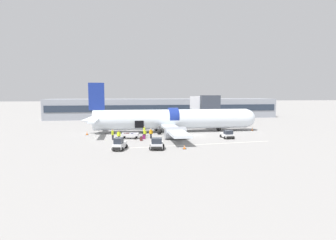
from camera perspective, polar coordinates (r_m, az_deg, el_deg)
The scene contains 20 objects.
ground_plane at distance 48.95m, azimuth 5.42°, elevation -3.40°, with size 500.00×500.00×0.00m, color gray.
apron_marking_line at distance 40.32m, azimuth 5.95°, elevation -5.36°, with size 25.39×2.55×0.01m.
terminal_strip at distance 85.91m, azimuth -0.83°, elevation 2.58°, with size 72.90×10.94×6.16m.
jet_bridge_stub at distance 62.02m, azimuth 7.80°, elevation 3.57°, with size 4.15×12.79×7.44m.
airplane at distance 53.00m, azimuth 0.62°, elevation 0.08°, with size 35.57×31.74×9.86m.
baggage_tug_lead at distance 37.02m, azimuth -10.51°, elevation -5.27°, with size 2.23×3.49×1.74m.
baggage_tug_mid at distance 36.88m, azimuth -2.45°, elevation -5.26°, with size 2.41×3.32×1.62m.
baggage_tug_rear at distance 46.86m, azimuth 12.81°, elevation -3.16°, with size 2.10×2.76×1.43m.
baggage_cart_loading at distance 45.84m, azimuth -8.29°, elevation -3.39°, with size 4.02×2.31×1.03m.
ground_crew_loader_a at distance 43.64m, azimuth -10.66°, elevation -3.34°, with size 0.62×0.47×1.79m.
ground_crew_loader_b at distance 48.11m, azimuth -5.19°, elevation -2.41°, with size 0.49×0.64×1.82m.
ground_crew_driver at distance 45.50m, azimuth -3.74°, elevation -2.90°, with size 0.61×0.42×1.76m.
ground_crew_supervisor at distance 46.16m, azimuth -5.06°, elevation -2.93°, with size 0.54×0.41×1.54m.
ground_crew_helper at distance 45.10m, azimuth -11.95°, elevation -3.08°, with size 0.54×0.61×1.78m.
suitcase_on_tarmac_upright at distance 45.12m, azimuth -5.27°, elevation -3.69°, with size 0.54×0.26×0.87m.
suitcase_on_tarmac_spare at distance 43.53m, azimuth -5.85°, elevation -4.09°, with size 0.47×0.41×0.79m.
safety_cone_nose at distance 58.00m, azimuth 17.85°, elevation -1.88°, with size 0.48×0.48×0.75m.
safety_cone_engine_left at distance 37.04m, azimuth 3.62°, elevation -5.93°, with size 0.53×0.53×0.56m.
safety_cone_wingtip at distance 45.99m, azimuth 3.60°, elevation -3.57°, with size 0.56×0.56×0.69m.
safety_cone_tail at distance 51.83m, azimuth -17.23°, elevation -2.80°, with size 0.53×0.53×0.64m.
Camera 1 is at (-11.97, -46.84, 7.69)m, focal length 28.00 mm.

